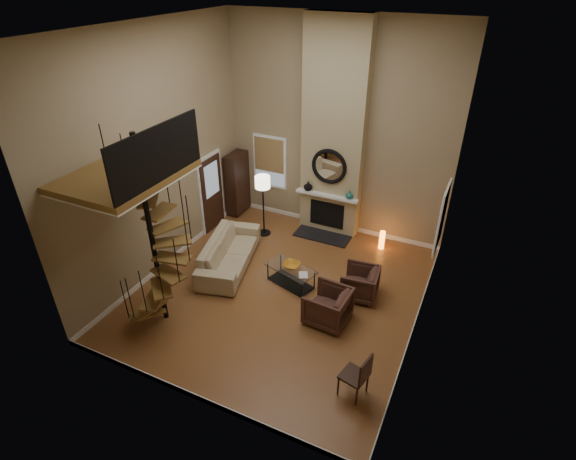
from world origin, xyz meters
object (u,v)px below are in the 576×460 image
at_px(hutch, 237,183).
at_px(sofa, 229,252).
at_px(side_chair, 359,375).
at_px(coffee_table, 291,274).
at_px(accent_lamp, 382,240).
at_px(floor_lamp, 263,187).
at_px(armchair_near, 363,284).
at_px(armchair_far, 331,307).

relative_size(hutch, sofa, 0.72).
bearing_deg(side_chair, coffee_table, 134.99).
bearing_deg(accent_lamp, floor_lamp, -168.14).
bearing_deg(side_chair, armchair_near, 105.20).
relative_size(hutch, armchair_near, 2.26).
xyz_separation_m(coffee_table, accent_lamp, (1.50, 2.37, -0.03)).
distance_m(armchair_far, accent_lamp, 3.15).
xyz_separation_m(sofa, accent_lamp, (3.17, 2.33, -0.15)).
bearing_deg(sofa, side_chair, -134.99).
bearing_deg(accent_lamp, coffee_table, -122.25).
distance_m(sofa, accent_lamp, 3.94).
bearing_deg(accent_lamp, armchair_near, -86.41).
xyz_separation_m(armchair_near, accent_lamp, (-0.13, 2.10, -0.10)).
relative_size(armchair_near, accent_lamp, 1.55).
height_order(accent_lamp, side_chair, side_chair).
bearing_deg(sofa, hutch, 11.51).
bearing_deg(armchair_near, floor_lamp, -120.10).
bearing_deg(hutch, armchair_near, -26.22).
xyz_separation_m(armchair_near, coffee_table, (-1.63, -0.28, -0.07)).
distance_m(coffee_table, floor_lamp, 2.61).
bearing_deg(side_chair, accent_lamp, 100.13).
distance_m(sofa, side_chair, 4.66).
relative_size(sofa, coffee_table, 1.92).
distance_m(armchair_near, coffee_table, 1.65).
relative_size(hutch, armchair_far, 2.06).
xyz_separation_m(sofa, side_chair, (4.01, -2.37, 0.13)).
height_order(coffee_table, floor_lamp, floor_lamp).
distance_m(armchair_far, side_chair, 1.91).
relative_size(armchair_far, accent_lamp, 1.70).
height_order(armchair_far, floor_lamp, floor_lamp).
relative_size(sofa, side_chair, 2.63).
relative_size(coffee_table, floor_lamp, 0.74).
height_order(armchair_far, coffee_table, armchair_far).
distance_m(coffee_table, accent_lamp, 2.80).
height_order(hutch, accent_lamp, hutch).
height_order(sofa, accent_lamp, sofa).
relative_size(hutch, floor_lamp, 1.04).
height_order(hutch, armchair_far, hutch).
bearing_deg(armchair_far, armchair_near, 164.64).
bearing_deg(side_chair, floor_lamp, 134.19).
xyz_separation_m(armchair_far, side_chair, (1.07, -1.57, 0.17)).
xyz_separation_m(hutch, side_chair, (5.20, -4.82, -0.42)).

